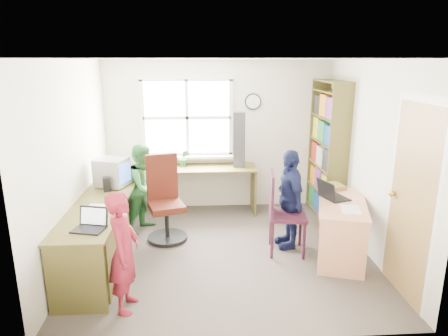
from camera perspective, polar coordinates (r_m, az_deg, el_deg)
name	(u,v)px	position (r m, az deg, el deg)	size (l,w,h in m)	color
room	(226,158)	(4.92, 0.24, 1.42)	(3.64, 3.44, 2.44)	#433B34
l_desk	(116,231)	(4.90, -15.22, -8.62)	(2.38, 2.95, 0.75)	brown
right_desk	(341,217)	(5.19, 16.42, -6.69)	(0.89, 1.33, 0.70)	#E89D74
bookshelf	(327,153)	(6.33, 14.55, 2.03)	(0.30, 1.02, 2.10)	brown
swivel_chair	(165,203)	(5.51, -8.43, -5.02)	(0.67, 0.67, 1.16)	black
wooden_chair	(281,210)	(5.08, 8.20, -5.96)	(0.51, 0.51, 1.05)	#3C1425
crt_monitor	(112,172)	(5.52, -15.72, -0.59)	(0.47, 0.45, 0.38)	#98979B
laptop_left	(91,224)	(4.25, -18.48, -7.58)	(0.35, 0.32, 0.21)	black
laptop_right	(331,194)	(5.20, 15.05, -3.64)	(0.39, 0.43, 0.24)	black
speaker_a	(107,184)	(5.35, -16.41, -2.24)	(0.12, 0.12, 0.18)	black
speaker_b	(115,175)	(5.80, -15.29, -0.92)	(0.10, 0.10, 0.17)	black
cd_tower	(239,140)	(6.25, 2.20, 4.06)	(0.20, 0.18, 0.87)	black
game_box	(332,186)	(5.62, 15.20, -2.55)	(0.33, 0.33, 0.06)	red
paper_a	(94,208)	(4.81, -18.03, -5.48)	(0.23, 0.30, 0.00)	white
paper_b	(351,209)	(4.91, 17.63, -5.66)	(0.28, 0.35, 0.00)	white
potted_plant	(184,158)	(6.35, -5.77, 1.40)	(0.15, 0.12, 0.27)	#296734
person_red	(124,252)	(4.03, -14.09, -11.54)	(0.44, 0.29, 1.22)	maroon
person_green	(145,188)	(5.79, -11.28, -2.76)	(0.62, 0.48, 1.27)	#327E3A
person_navy	(289,199)	(5.24, 9.31, -4.38)	(0.76, 0.32, 1.30)	#151C44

